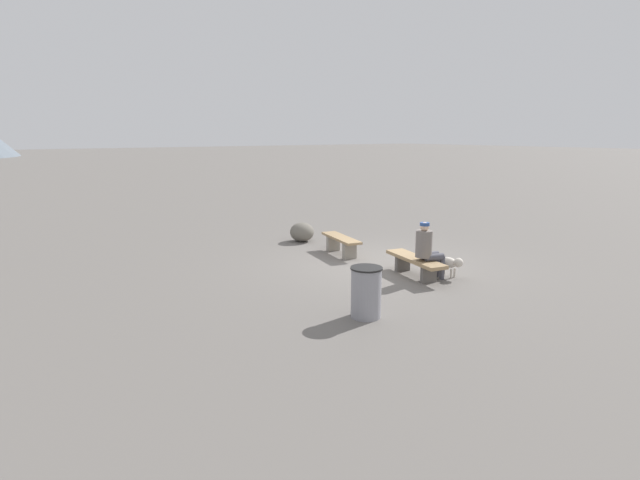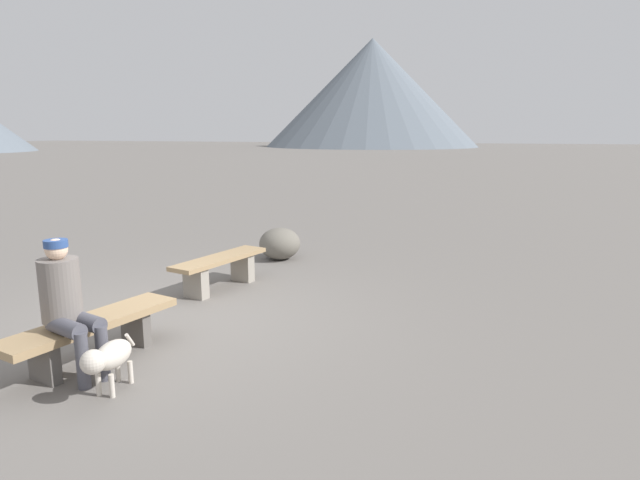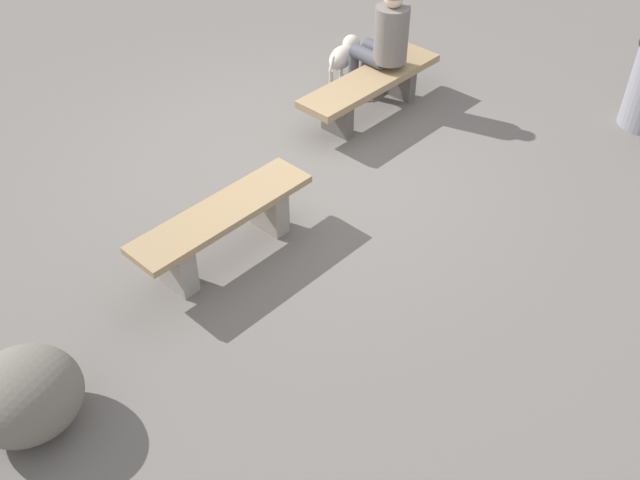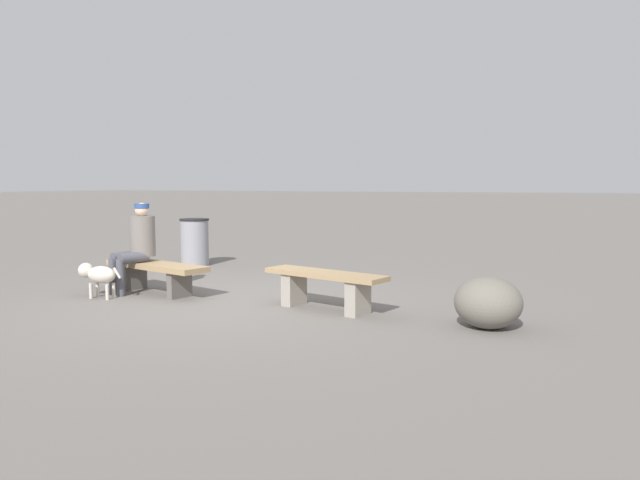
# 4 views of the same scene
# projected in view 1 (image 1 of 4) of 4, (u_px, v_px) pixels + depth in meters

# --- Properties ---
(ground) EXTENTS (210.00, 210.00, 0.06)m
(ground) POSITION_uv_depth(u_px,v_px,m) (381.00, 265.00, 12.09)
(ground) COLOR slate
(bench_left) EXTENTS (1.65, 0.73, 0.46)m
(bench_left) POSITION_uv_depth(u_px,v_px,m) (341.00, 243.00, 13.00)
(bench_left) COLOR gray
(bench_left) RESTS_ON ground
(bench_right) EXTENTS (1.81, 0.80, 0.43)m
(bench_right) POSITION_uv_depth(u_px,v_px,m) (415.00, 262.00, 10.99)
(bench_right) COLOR #605B56
(bench_right) RESTS_ON ground
(seated_person) EXTENTS (0.45, 0.65, 1.25)m
(seated_person) POSITION_uv_depth(u_px,v_px,m) (427.00, 247.00, 10.68)
(seated_person) COLOR slate
(seated_person) RESTS_ON ground
(dog) EXTENTS (0.67, 0.26, 0.46)m
(dog) POSITION_uv_depth(u_px,v_px,m) (451.00, 263.00, 10.94)
(dog) COLOR beige
(dog) RESTS_ON ground
(trash_bin) EXTENTS (0.54, 0.54, 0.87)m
(trash_bin) POSITION_uv_depth(u_px,v_px,m) (366.00, 292.00, 8.53)
(trash_bin) COLOR gray
(trash_bin) RESTS_ON ground
(boulder) EXTENTS (0.98, 0.97, 0.55)m
(boulder) POSITION_uv_depth(u_px,v_px,m) (302.00, 232.00, 14.59)
(boulder) COLOR #6B665B
(boulder) RESTS_ON ground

